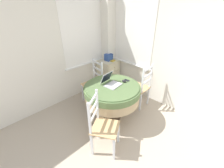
# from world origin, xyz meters

# --- Properties ---
(corner_room_shell) EXTENTS (4.40, 4.78, 2.55)m
(corner_room_shell) POSITION_xyz_m (1.24, 1.86, 1.28)
(corner_room_shell) COLOR white
(corner_room_shell) RESTS_ON ground_plane
(round_dining_table) EXTENTS (1.08, 1.08, 0.77)m
(round_dining_table) POSITION_xyz_m (0.95, 1.62, 0.62)
(round_dining_table) COLOR #4C3D2D
(round_dining_table) RESTS_ON ground_plane
(laptop) EXTENTS (0.32, 0.35, 0.23)m
(laptop) POSITION_xyz_m (0.97, 1.67, 0.82)
(laptop) COLOR silver
(laptop) RESTS_ON round_dining_table
(computer_mouse) EXTENTS (0.06, 0.09, 0.05)m
(computer_mouse) POSITION_xyz_m (1.22, 1.55, 0.79)
(computer_mouse) COLOR black
(computer_mouse) RESTS_ON round_dining_table
(cell_phone) EXTENTS (0.07, 0.12, 0.01)m
(cell_phone) POSITION_xyz_m (1.31, 1.56, 0.77)
(cell_phone) COLOR #2D2D33
(cell_phone) RESTS_ON round_dining_table
(dining_chair_near_back_window) EXTENTS (0.44, 0.43, 1.02)m
(dining_chair_near_back_window) POSITION_xyz_m (1.11, 2.37, 0.48)
(dining_chair_near_back_window) COLOR tan
(dining_chair_near_back_window) RESTS_ON ground_plane
(dining_chair_near_right_window) EXTENTS (0.40, 0.41, 1.02)m
(dining_chair_near_right_window) POSITION_xyz_m (1.71, 1.47, 0.48)
(dining_chair_near_right_window) COLOR tan
(dining_chair_near_right_window) RESTS_ON ground_plane
(dining_chair_camera_near) EXTENTS (0.54, 0.54, 1.02)m
(dining_chair_camera_near) POSITION_xyz_m (0.32, 1.21, 0.48)
(dining_chair_camera_near) COLOR tan
(dining_chair_camera_near) RESTS_ON ground_plane
(corner_cabinet) EXTENTS (0.50, 0.48, 0.78)m
(corner_cabinet) POSITION_xyz_m (1.86, 2.65, 0.39)
(corner_cabinet) COLOR beige
(corner_cabinet) RESTS_ON ground_plane
(storage_box) EXTENTS (0.18, 0.16, 0.17)m
(storage_box) POSITION_xyz_m (1.86, 2.63, 0.86)
(storage_box) COLOR #2D4C93
(storage_box) RESTS_ON corner_cabinet
(book_on_cabinet) EXTENTS (0.12, 0.26, 0.02)m
(book_on_cabinet) POSITION_xyz_m (1.89, 2.59, 0.79)
(book_on_cabinet) COLOR gold
(book_on_cabinet) RESTS_ON corner_cabinet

